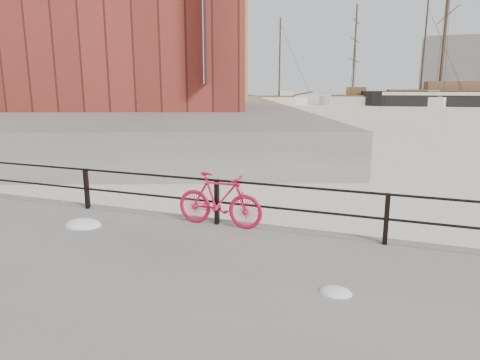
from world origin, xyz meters
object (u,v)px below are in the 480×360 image
Objects in this scene: schooner_left at (253,105)px; workboat_near at (150,120)px; bicycle at (219,200)px; schooner_mid at (385,106)px; workboat_far at (148,114)px.

schooner_left is 43.66m from workboat_near.
workboat_near is at bearing -99.54° from schooner_left.
schooner_mid is (-0.09, 79.90, -0.93)m from bicycle.
bicycle is at bearing -56.74° from workboat_far.
workboat_near is 10.97m from workboat_far.
workboat_far is at bearing -108.32° from schooner_left.
workboat_far is at bearing 125.00° from bicycle.
schooner_left reaches higher than bicycle.
workboat_near is at bearing 125.31° from bicycle.
bicycle is 0.16× the size of workboat_far.
schooner_left is 34.43m from workboat_far.
schooner_mid reaches higher than schooner_left.
schooner_left is (-24.78, 73.72, -0.93)m from bicycle.
schooner_mid is 2.27× the size of workboat_far.
schooner_mid reaches higher than bicycle.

